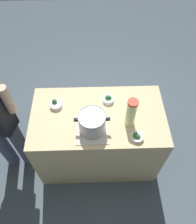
{
  "coord_description": "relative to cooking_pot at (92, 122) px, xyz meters",
  "views": [
    {
      "loc": [
        0.04,
        1.25,
        2.65
      ],
      "look_at": [
        0.0,
        0.0,
        0.94
      ],
      "focal_mm": 35.44,
      "sensor_mm": 36.0,
      "label": 1
    }
  ],
  "objects": [
    {
      "name": "ground_plane",
      "position": [
        -0.06,
        -0.16,
        -1.0
      ],
      "size": [
        8.0,
        8.0,
        0.0
      ],
      "primitive_type": "plane",
      "color": "#47545D"
    },
    {
      "name": "broccoli_bowl_center",
      "position": [
        -0.4,
        0.11,
        -0.08
      ],
      "size": [
        0.12,
        0.12,
        0.08
      ],
      "color": "silver",
      "rests_on": "counter_slab"
    },
    {
      "name": "dish_cloth",
      "position": [
        -0.0,
        0.0,
        -0.11
      ],
      "size": [
        0.31,
        0.34,
        0.01
      ],
      "primitive_type": "cube",
      "color": "beige",
      "rests_on": "counter_slab"
    },
    {
      "name": "lemonade_pitcher",
      "position": [
        -0.35,
        -0.06,
        0.05
      ],
      "size": [
        0.1,
        0.1,
        0.32
      ],
      "color": "#DFED9D",
      "rests_on": "counter_slab"
    },
    {
      "name": "cooking_pot",
      "position": [
        0.0,
        0.0,
        0.0
      ],
      "size": [
        0.32,
        0.25,
        0.2
      ],
      "color": "#B7B7BC",
      "rests_on": "dish_cloth"
    },
    {
      "name": "broccoli_bowl_back",
      "position": [
        0.36,
        -0.28,
        -0.08
      ],
      "size": [
        0.13,
        0.13,
        0.09
      ],
      "color": "silver",
      "rests_on": "counter_slab"
    },
    {
      "name": "counter_slab",
      "position": [
        -0.06,
        -0.16,
        -0.56
      ],
      "size": [
        1.33,
        0.74,
        0.89
      ],
      "primitive_type": "cube",
      "color": "#D2B687",
      "rests_on": "ground_plane"
    },
    {
      "name": "broccoli_bowl_front",
      "position": [
        -0.17,
        -0.33,
        -0.08
      ],
      "size": [
        0.11,
        0.11,
        0.08
      ],
      "color": "silver",
      "rests_on": "counter_slab"
    }
  ]
}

